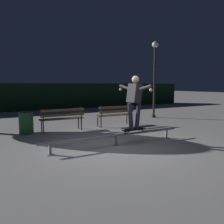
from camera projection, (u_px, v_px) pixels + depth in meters
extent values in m
plane|color=#ADAAA8|center=(119.00, 147.00, 6.25)|extent=(90.00, 90.00, 0.00)
cube|color=black|center=(39.00, 96.00, 15.70)|extent=(24.00, 1.20, 1.82)
cylinder|color=gray|center=(116.00, 135.00, 6.35)|extent=(4.35, 0.06, 0.06)
cube|color=gray|center=(50.00, 150.00, 5.49)|extent=(0.06, 0.06, 0.26)
cube|color=gray|center=(50.00, 155.00, 5.50)|extent=(0.18, 0.18, 0.01)
cube|color=gray|center=(116.00, 141.00, 6.37)|extent=(0.06, 0.06, 0.26)
cube|color=gray|center=(116.00, 145.00, 6.38)|extent=(0.18, 0.18, 0.01)
cube|color=gray|center=(166.00, 134.00, 7.25)|extent=(0.06, 0.06, 0.26)
cube|color=gray|center=(166.00, 138.00, 7.26)|extent=(0.18, 0.18, 0.01)
cube|color=black|center=(134.00, 130.00, 6.62)|extent=(0.80, 0.29, 0.02)
cube|color=black|center=(134.00, 129.00, 6.62)|extent=(0.78, 0.27, 0.00)
cube|color=#9E9EA3|center=(141.00, 129.00, 6.78)|extent=(0.07, 0.17, 0.02)
cube|color=#9E9EA3|center=(127.00, 131.00, 6.47)|extent=(0.07, 0.17, 0.02)
cylinder|color=beige|center=(143.00, 131.00, 6.72)|extent=(0.06, 0.04, 0.05)
cylinder|color=beige|center=(139.00, 130.00, 6.85)|extent=(0.06, 0.04, 0.05)
cylinder|color=beige|center=(129.00, 133.00, 6.41)|extent=(0.06, 0.04, 0.05)
cylinder|color=beige|center=(125.00, 132.00, 6.54)|extent=(0.06, 0.04, 0.05)
cube|color=black|center=(139.00, 128.00, 6.72)|extent=(0.27, 0.13, 0.03)
cube|color=black|center=(129.00, 129.00, 6.52)|extent=(0.27, 0.13, 0.03)
cylinder|color=#282D42|center=(138.00, 116.00, 6.66)|extent=(0.22, 0.15, 0.79)
cylinder|color=#282D42|center=(131.00, 117.00, 6.50)|extent=(0.22, 0.15, 0.79)
cube|color=#2D2D33|center=(134.00, 93.00, 6.50)|extent=(0.37, 0.40, 0.57)
cylinder|color=#2D2D33|center=(144.00, 88.00, 6.17)|extent=(0.15, 0.61, 0.21)
cylinder|color=#2D2D33|center=(126.00, 88.00, 6.79)|extent=(0.15, 0.61, 0.21)
sphere|color=beige|center=(151.00, 90.00, 5.95)|extent=(0.09, 0.09, 0.09)
sphere|color=beige|center=(121.00, 89.00, 7.02)|extent=(0.09, 0.09, 0.09)
sphere|color=beige|center=(135.00, 79.00, 6.47)|extent=(0.21, 0.21, 0.21)
cube|color=#282623|center=(78.00, 123.00, 8.85)|extent=(0.04, 0.04, 0.44)
cube|color=#282623|center=(81.00, 124.00, 8.57)|extent=(0.04, 0.04, 0.44)
cube|color=#282623|center=(82.00, 113.00, 8.48)|extent=(0.04, 0.04, 0.44)
cube|color=#282623|center=(42.00, 126.00, 8.19)|extent=(0.04, 0.04, 0.44)
cube|color=#282623|center=(43.00, 127.00, 7.91)|extent=(0.04, 0.04, 0.44)
cube|color=#282623|center=(43.00, 115.00, 7.82)|extent=(0.04, 0.04, 0.44)
cube|color=brown|center=(61.00, 118.00, 8.47)|extent=(1.60, 0.10, 0.04)
cube|color=brown|center=(62.00, 119.00, 8.35)|extent=(1.60, 0.10, 0.04)
cube|color=brown|center=(63.00, 119.00, 8.23)|extent=(1.60, 0.10, 0.04)
cube|color=brown|center=(63.00, 115.00, 8.15)|extent=(1.60, 0.05, 0.09)
cube|color=brown|center=(63.00, 110.00, 8.13)|extent=(1.60, 0.05, 0.09)
cube|color=#282623|center=(127.00, 119.00, 9.91)|extent=(0.04, 0.04, 0.44)
cube|color=#282623|center=(131.00, 120.00, 9.63)|extent=(0.04, 0.04, 0.44)
cube|color=#282623|center=(131.00, 110.00, 9.55)|extent=(0.04, 0.04, 0.44)
cube|color=#282623|center=(98.00, 121.00, 9.26)|extent=(0.04, 0.04, 0.44)
cube|color=#282623|center=(101.00, 122.00, 8.98)|extent=(0.04, 0.04, 0.44)
cube|color=#282623|center=(101.00, 111.00, 8.89)|extent=(0.04, 0.04, 0.44)
cube|color=brown|center=(113.00, 115.00, 9.54)|extent=(1.60, 0.10, 0.04)
cube|color=brown|center=(115.00, 115.00, 9.42)|extent=(1.60, 0.10, 0.04)
cube|color=brown|center=(116.00, 115.00, 9.29)|extent=(1.60, 0.10, 0.04)
cube|color=brown|center=(117.00, 112.00, 9.21)|extent=(1.60, 0.05, 0.09)
cube|color=brown|center=(117.00, 107.00, 9.19)|extent=(1.60, 0.05, 0.09)
cylinder|color=#282623|center=(154.00, 83.00, 11.68)|extent=(0.11, 0.11, 3.60)
sphere|color=#F2EACC|center=(155.00, 45.00, 11.45)|extent=(0.32, 0.32, 0.32)
cylinder|color=#282623|center=(154.00, 116.00, 11.88)|extent=(0.20, 0.20, 0.12)
cylinder|color=#23562D|center=(26.00, 123.00, 7.85)|extent=(0.48, 0.48, 0.78)
torus|color=black|center=(26.00, 112.00, 7.81)|extent=(0.52, 0.52, 0.04)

